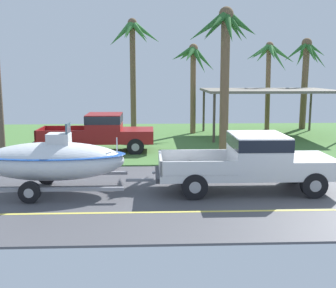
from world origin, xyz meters
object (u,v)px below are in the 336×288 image
object	(u,v)px
pickup_truck_towing	(256,159)
palm_tree_near_right	(133,45)
parked_pickup_background	(104,131)
boat_on_trailer	(52,161)
palm_tree_mid	(225,45)
carport_awning	(268,91)
palm_tree_far_left	(193,65)
palm_tree_far_right	(270,61)
palm_tree_near_left	(306,63)

from	to	relation	value
pickup_truck_towing	palm_tree_near_right	xyz separation A→B (m)	(-4.51, 13.27, 4.43)
parked_pickup_background	boat_on_trailer	bearing A→B (deg)	-97.44
palm_tree_near_right	palm_tree_mid	world-z (taller)	palm_tree_near_right
carport_awning	palm_tree_far_left	world-z (taller)	palm_tree_far_left
boat_on_trailer	palm_tree_near_right	world-z (taller)	palm_tree_near_right
palm_tree_far_left	palm_tree_far_right	world-z (taller)	palm_tree_far_right
carport_awning	palm_tree_near_left	size ratio (longest dim) A/B	1.24
boat_on_trailer	palm_tree_far_right	size ratio (longest dim) A/B	1.00
pickup_truck_towing	palm_tree_near_left	world-z (taller)	palm_tree_near_left
parked_pickup_background	palm_tree_mid	bearing A→B (deg)	-19.09
boat_on_trailer	parked_pickup_background	bearing A→B (deg)	82.56
palm_tree_near_left	palm_tree_near_right	distance (m)	11.48
pickup_truck_towing	palm_tree_mid	size ratio (longest dim) A/B	0.89
palm_tree_far_left	boat_on_trailer	bearing A→B (deg)	-114.21
boat_on_trailer	palm_tree_mid	world-z (taller)	palm_tree_mid
parked_pickup_background	palm_tree_near_right	distance (m)	7.86
palm_tree_far_right	palm_tree_far_left	bearing A→B (deg)	-164.55
carport_awning	palm_tree_far_right	size ratio (longest dim) A/B	1.29
carport_awning	palm_tree_far_right	bearing A→B (deg)	73.34
boat_on_trailer	palm_tree_mid	size ratio (longest dim) A/B	0.88
pickup_truck_towing	palm_tree_near_left	bearing A→B (deg)	64.85
palm_tree_mid	palm_tree_far_left	world-z (taller)	palm_tree_mid
parked_pickup_background	palm_tree_mid	world-z (taller)	palm_tree_mid
pickup_truck_towing	palm_tree_near_right	distance (m)	14.70
carport_awning	palm_tree_near_left	bearing A→B (deg)	43.14
boat_on_trailer	palm_tree_far_left	distance (m)	14.46
palm_tree_near_left	palm_tree_far_right	distance (m)	2.53
parked_pickup_background	palm_tree_mid	distance (m)	6.98
boat_on_trailer	palm_tree_near_right	xyz separation A→B (m)	(2.08, 13.27, 4.42)
carport_awning	palm_tree_far_left	bearing A→B (deg)	161.51
boat_on_trailer	palm_tree_near_right	bearing A→B (deg)	81.11
parked_pickup_background	palm_tree_far_right	xyz separation A→B (m)	(10.02, 7.39, 3.52)
palm_tree_near_right	palm_tree_far_left	world-z (taller)	palm_tree_near_right
pickup_truck_towing	palm_tree_mid	xyz separation A→B (m)	(-0.25, 5.01, 3.94)
boat_on_trailer	palm_tree_near_left	bearing A→B (deg)	47.35
parked_pickup_background	pickup_truck_towing	bearing A→B (deg)	-50.50
pickup_truck_towing	parked_pickup_background	size ratio (longest dim) A/B	1.03
boat_on_trailer	palm_tree_far_right	world-z (taller)	palm_tree_far_right
pickup_truck_towing	palm_tree_far_left	distance (m)	13.28
palm_tree_near_left	boat_on_trailer	bearing A→B (deg)	-132.65
parked_pickup_background	palm_tree_far_right	bearing A→B (deg)	36.40
boat_on_trailer	pickup_truck_towing	bearing A→B (deg)	0.00
pickup_truck_towing	palm_tree_mid	world-z (taller)	palm_tree_mid
parked_pickup_background	palm_tree_near_left	size ratio (longest dim) A/B	0.94
carport_awning	palm_tree_mid	xyz separation A→B (m)	(-3.73, -6.42, 2.27)
boat_on_trailer	parked_pickup_background	distance (m)	6.95
palm_tree_far_right	pickup_truck_towing	bearing A→B (deg)	-106.90
carport_awning	pickup_truck_towing	bearing A→B (deg)	-106.96
pickup_truck_towing	palm_tree_near_left	size ratio (longest dim) A/B	0.97
parked_pickup_background	carport_awning	bearing A→B (deg)	26.33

